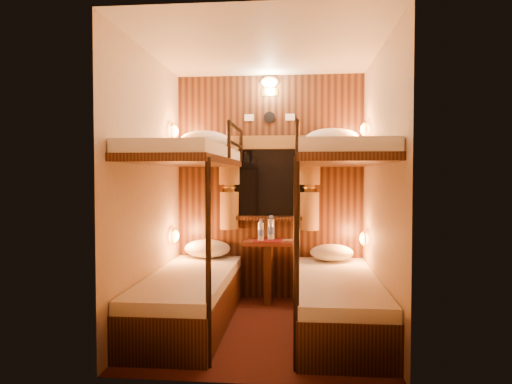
# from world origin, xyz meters

# --- Properties ---
(floor) EXTENTS (2.10, 2.10, 0.00)m
(floor) POSITION_xyz_m (0.00, 0.00, 0.00)
(floor) COLOR #3B1110
(floor) RESTS_ON ground
(ceiling) EXTENTS (2.10, 2.10, 0.00)m
(ceiling) POSITION_xyz_m (0.00, 0.00, 2.40)
(ceiling) COLOR silver
(ceiling) RESTS_ON wall_back
(wall_back) EXTENTS (2.40, 0.00, 2.40)m
(wall_back) POSITION_xyz_m (0.00, 1.05, 1.20)
(wall_back) COLOR #C6B293
(wall_back) RESTS_ON floor
(wall_front) EXTENTS (2.40, 0.00, 2.40)m
(wall_front) POSITION_xyz_m (0.00, -1.05, 1.20)
(wall_front) COLOR #C6B293
(wall_front) RESTS_ON floor
(wall_left) EXTENTS (0.00, 2.40, 2.40)m
(wall_left) POSITION_xyz_m (-1.00, 0.00, 1.20)
(wall_left) COLOR #C6B293
(wall_left) RESTS_ON floor
(wall_right) EXTENTS (0.00, 2.40, 2.40)m
(wall_right) POSITION_xyz_m (1.00, 0.00, 1.20)
(wall_right) COLOR #C6B293
(wall_right) RESTS_ON floor
(back_panel) EXTENTS (2.00, 0.03, 2.40)m
(back_panel) POSITION_xyz_m (0.00, 1.04, 1.20)
(back_panel) COLOR black
(back_panel) RESTS_ON floor
(bunk_left) EXTENTS (0.72, 1.90, 1.82)m
(bunk_left) POSITION_xyz_m (-0.65, 0.07, 0.56)
(bunk_left) COLOR black
(bunk_left) RESTS_ON floor
(bunk_right) EXTENTS (0.72, 1.90, 1.82)m
(bunk_right) POSITION_xyz_m (0.65, 0.07, 0.56)
(bunk_right) COLOR black
(bunk_right) RESTS_ON floor
(window) EXTENTS (1.00, 0.12, 0.79)m
(window) POSITION_xyz_m (0.00, 1.00, 1.18)
(window) COLOR black
(window) RESTS_ON back_panel
(curtains) EXTENTS (1.10, 0.22, 1.00)m
(curtains) POSITION_xyz_m (0.00, 0.97, 1.26)
(curtains) COLOR olive
(curtains) RESTS_ON back_panel
(back_fixtures) EXTENTS (0.54, 0.09, 0.48)m
(back_fixtures) POSITION_xyz_m (0.00, 1.00, 2.25)
(back_fixtures) COLOR black
(back_fixtures) RESTS_ON back_panel
(reading_lamps) EXTENTS (2.00, 0.20, 1.25)m
(reading_lamps) POSITION_xyz_m (-0.00, 0.70, 1.24)
(reading_lamps) COLOR orange
(reading_lamps) RESTS_ON wall_left
(table) EXTENTS (0.50, 0.34, 0.66)m
(table) POSITION_xyz_m (0.00, 0.85, 0.41)
(table) COLOR #572513
(table) RESTS_ON floor
(bottle_left) EXTENTS (0.06, 0.06, 0.22)m
(bottle_left) POSITION_xyz_m (-0.08, 0.80, 0.75)
(bottle_left) COLOR #99BFE5
(bottle_left) RESTS_ON table
(bottle_right) EXTENTS (0.07, 0.07, 0.26)m
(bottle_right) POSITION_xyz_m (0.02, 0.91, 0.76)
(bottle_right) COLOR #99BFE5
(bottle_right) RESTS_ON table
(sachet_a) EXTENTS (0.09, 0.07, 0.01)m
(sachet_a) POSITION_xyz_m (0.21, 0.88, 0.65)
(sachet_a) COLOR silver
(sachet_a) RESTS_ON table
(sachet_b) EXTENTS (0.07, 0.06, 0.00)m
(sachet_b) POSITION_xyz_m (0.15, 0.86, 0.65)
(sachet_b) COLOR silver
(sachet_b) RESTS_ON table
(pillow_lower_left) EXTENTS (0.49, 0.35, 0.19)m
(pillow_lower_left) POSITION_xyz_m (-0.65, 0.86, 0.55)
(pillow_lower_left) COLOR silver
(pillow_lower_left) RESTS_ON bunk_left
(pillow_lower_right) EXTENTS (0.44, 0.31, 0.17)m
(pillow_lower_right) POSITION_xyz_m (0.65, 0.78, 0.54)
(pillow_lower_right) COLOR silver
(pillow_lower_right) RESTS_ON bunk_right
(pillow_upper_left) EXTENTS (0.50, 0.36, 0.20)m
(pillow_upper_left) POSITION_xyz_m (-0.65, 0.73, 1.69)
(pillow_upper_left) COLOR silver
(pillow_upper_left) RESTS_ON bunk_left
(pillow_upper_right) EXTENTS (0.55, 0.39, 0.22)m
(pillow_upper_right) POSITION_xyz_m (0.65, 0.79, 1.70)
(pillow_upper_right) COLOR silver
(pillow_upper_right) RESTS_ON bunk_right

